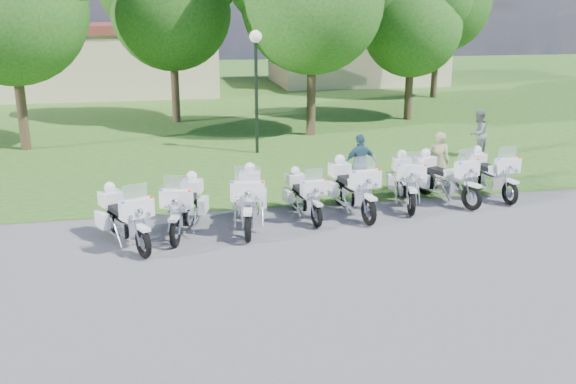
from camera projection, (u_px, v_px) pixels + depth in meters
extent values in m
plane|color=#525156|center=(286.00, 249.00, 14.17)|extent=(100.00, 100.00, 0.00)
cube|color=#255A1C|center=(199.00, 92.00, 39.55)|extent=(100.00, 48.00, 0.01)
torus|color=black|center=(143.00, 243.00, 13.58)|extent=(0.40, 0.66, 0.66)
torus|color=black|center=(113.00, 222.00, 14.88)|extent=(0.40, 0.66, 0.66)
cube|color=white|center=(143.00, 228.00, 13.47)|extent=(0.35, 0.47, 0.07)
cube|color=white|center=(137.00, 209.00, 13.56)|extent=(0.75, 0.52, 0.40)
cube|color=silver|center=(134.00, 192.00, 13.51)|extent=(0.55, 0.34, 0.37)
sphere|color=red|center=(151.00, 198.00, 13.64)|extent=(0.09, 0.09, 0.09)
sphere|color=#1426E5|center=(123.00, 203.00, 13.28)|extent=(0.09, 0.09, 0.09)
cube|color=silver|center=(127.00, 227.00, 14.21)|extent=(0.54, 0.65, 0.34)
cube|color=white|center=(130.00, 215.00, 13.93)|extent=(0.50, 0.60, 0.22)
cube|color=black|center=(120.00, 210.00, 14.35)|extent=(0.56, 0.70, 0.12)
cube|color=white|center=(127.00, 215.00, 14.89)|extent=(0.38, 0.54, 0.36)
cube|color=white|center=(102.00, 220.00, 14.55)|extent=(0.38, 0.54, 0.36)
cube|color=white|center=(110.00, 198.00, 14.74)|extent=(0.60, 0.56, 0.32)
sphere|color=white|center=(110.00, 187.00, 14.67)|extent=(0.26, 0.26, 0.26)
torus|color=black|center=(175.00, 233.00, 14.21)|extent=(0.32, 0.68, 0.67)
torus|color=black|center=(193.00, 210.00, 15.82)|extent=(0.32, 0.68, 0.67)
cube|color=white|center=(174.00, 218.00, 14.09)|extent=(0.30, 0.47, 0.07)
cube|color=white|center=(176.00, 199.00, 14.22)|extent=(0.75, 0.44, 0.40)
cube|color=silver|center=(176.00, 183.00, 14.18)|extent=(0.57, 0.28, 0.37)
sphere|color=red|center=(189.00, 192.00, 14.09)|extent=(0.09, 0.09, 0.09)
sphere|color=#1426E5|center=(161.00, 191.00, 14.14)|extent=(0.09, 0.09, 0.09)
cube|color=silver|center=(185.00, 215.00, 15.00)|extent=(0.48, 0.63, 0.34)
cube|color=white|center=(181.00, 204.00, 14.67)|extent=(0.45, 0.59, 0.22)
cube|color=black|center=(187.00, 198.00, 15.19)|extent=(0.50, 0.69, 0.12)
cube|color=white|center=(203.00, 205.00, 15.61)|extent=(0.32, 0.55, 0.36)
cube|color=white|center=(179.00, 204.00, 15.66)|extent=(0.32, 0.55, 0.36)
cube|color=white|center=(192.00, 186.00, 15.69)|extent=(0.57, 0.52, 0.32)
sphere|color=white|center=(192.00, 176.00, 15.61)|extent=(0.26, 0.26, 0.26)
torus|color=black|center=(248.00, 227.00, 14.49)|extent=(0.26, 0.74, 0.72)
torus|color=black|center=(250.00, 203.00, 16.24)|extent=(0.26, 0.74, 0.72)
cube|color=white|center=(248.00, 212.00, 14.36)|extent=(0.27, 0.50, 0.08)
cube|color=white|center=(248.00, 191.00, 14.51)|extent=(0.81, 0.39, 0.43)
cube|color=silver|center=(247.00, 174.00, 14.46)|extent=(0.62, 0.23, 0.41)
sphere|color=red|center=(263.00, 183.00, 14.40)|extent=(0.10, 0.10, 0.10)
sphere|color=#1426E5|center=(232.00, 183.00, 14.38)|extent=(0.10, 0.10, 0.10)
cube|color=silver|center=(249.00, 209.00, 15.35)|extent=(0.47, 0.66, 0.37)
cube|color=white|center=(248.00, 197.00, 15.00)|extent=(0.44, 0.61, 0.24)
cube|color=black|center=(249.00, 191.00, 15.56)|extent=(0.48, 0.72, 0.13)
cube|color=white|center=(263.00, 198.00, 16.05)|extent=(0.29, 0.59, 0.39)
cube|color=white|center=(237.00, 198.00, 16.03)|extent=(0.29, 0.59, 0.39)
cube|color=white|center=(250.00, 179.00, 16.10)|extent=(0.58, 0.51, 0.34)
sphere|color=white|center=(250.00, 168.00, 16.02)|extent=(0.28, 0.28, 0.28)
torus|color=black|center=(317.00, 216.00, 15.48)|extent=(0.19, 0.60, 0.59)
torus|color=black|center=(295.00, 199.00, 16.84)|extent=(0.19, 0.60, 0.59)
cube|color=white|center=(317.00, 204.00, 15.37)|extent=(0.21, 0.41, 0.06)
cube|color=white|center=(314.00, 188.00, 15.48)|extent=(0.66, 0.29, 0.35)
cube|color=silver|center=(313.00, 175.00, 15.44)|extent=(0.51, 0.17, 0.33)
sphere|color=red|center=(326.00, 181.00, 15.48)|extent=(0.08, 0.08, 0.08)
sphere|color=#1426E5|center=(304.00, 183.00, 15.30)|extent=(0.08, 0.08, 0.08)
cube|color=silver|center=(305.00, 203.00, 16.15)|extent=(0.36, 0.53, 0.30)
cube|color=white|center=(309.00, 193.00, 15.87)|extent=(0.34, 0.49, 0.19)
cube|color=black|center=(302.00, 189.00, 16.30)|extent=(0.37, 0.58, 0.11)
cube|color=white|center=(307.00, 193.00, 16.76)|extent=(0.22, 0.48, 0.32)
cube|color=white|center=(288.00, 195.00, 16.59)|extent=(0.22, 0.48, 0.32)
cube|color=white|center=(295.00, 179.00, 16.72)|extent=(0.47, 0.41, 0.28)
sphere|color=white|center=(295.00, 171.00, 16.65)|extent=(0.23, 0.23, 0.23)
torus|color=black|center=(369.00, 211.00, 15.61)|extent=(0.23, 0.72, 0.71)
torus|color=black|center=(340.00, 192.00, 17.23)|extent=(0.23, 0.72, 0.71)
cube|color=white|center=(370.00, 197.00, 15.49)|extent=(0.25, 0.48, 0.07)
cube|color=white|center=(366.00, 179.00, 15.62)|extent=(0.78, 0.35, 0.42)
cube|color=silver|center=(365.00, 164.00, 15.57)|extent=(0.60, 0.20, 0.40)
sphere|color=red|center=(379.00, 171.00, 15.61)|extent=(0.09, 0.09, 0.09)
sphere|color=#1426E5|center=(354.00, 173.00, 15.40)|extent=(0.09, 0.09, 0.09)
cube|color=silver|center=(353.00, 196.00, 16.41)|extent=(0.43, 0.63, 0.36)
cube|color=white|center=(358.00, 185.00, 16.07)|extent=(0.40, 0.59, 0.23)
cube|color=black|center=(349.00, 180.00, 16.59)|extent=(0.44, 0.69, 0.13)
cube|color=white|center=(353.00, 186.00, 17.14)|extent=(0.26, 0.57, 0.38)
cube|color=white|center=(331.00, 188.00, 16.94)|extent=(0.26, 0.57, 0.38)
cube|color=white|center=(340.00, 169.00, 17.09)|extent=(0.56, 0.48, 0.34)
sphere|color=white|center=(340.00, 159.00, 17.01)|extent=(0.27, 0.27, 0.27)
torus|color=black|center=(411.00, 203.00, 16.32)|extent=(0.27, 0.69, 0.68)
torus|color=black|center=(401.00, 185.00, 17.98)|extent=(0.27, 0.69, 0.68)
cube|color=white|center=(412.00, 190.00, 16.20)|extent=(0.27, 0.48, 0.07)
cube|color=white|center=(411.00, 173.00, 16.34)|extent=(0.77, 0.39, 0.41)
cube|color=silver|center=(412.00, 159.00, 16.30)|extent=(0.58, 0.24, 0.38)
sphere|color=red|center=(425.00, 166.00, 16.22)|extent=(0.09, 0.09, 0.09)
sphere|color=#1426E5|center=(399.00, 166.00, 16.23)|extent=(0.09, 0.09, 0.09)
cube|color=silver|center=(406.00, 189.00, 17.14)|extent=(0.46, 0.63, 0.35)
cube|color=white|center=(408.00, 178.00, 16.80)|extent=(0.43, 0.59, 0.22)
cube|color=black|center=(405.00, 174.00, 17.34)|extent=(0.47, 0.69, 0.12)
cube|color=white|center=(413.00, 180.00, 17.78)|extent=(0.29, 0.56, 0.37)
cube|color=white|center=(391.00, 180.00, 17.79)|extent=(0.29, 0.56, 0.37)
cube|color=white|center=(402.00, 164.00, 17.84)|extent=(0.56, 0.50, 0.33)
sphere|color=white|center=(402.00, 154.00, 17.77)|extent=(0.26, 0.26, 0.26)
torus|color=black|center=(472.00, 198.00, 16.76)|extent=(0.36, 0.68, 0.68)
torus|color=black|center=(425.00, 183.00, 18.16)|extent=(0.36, 0.68, 0.68)
cube|color=white|center=(473.00, 185.00, 16.65)|extent=(0.33, 0.48, 0.07)
cube|color=white|center=(467.00, 169.00, 16.75)|extent=(0.77, 0.49, 0.41)
cube|color=silver|center=(466.00, 155.00, 16.70)|extent=(0.58, 0.32, 0.38)
sphere|color=red|center=(478.00, 161.00, 16.81)|extent=(0.09, 0.09, 0.09)
sphere|color=#1426E5|center=(461.00, 164.00, 16.48)|extent=(0.09, 0.09, 0.09)
cube|color=silver|center=(447.00, 186.00, 17.45)|extent=(0.52, 0.65, 0.35)
cube|color=white|center=(455.00, 175.00, 17.15)|extent=(0.49, 0.61, 0.22)
cube|color=black|center=(440.00, 171.00, 17.60)|extent=(0.55, 0.71, 0.12)
cube|color=white|center=(437.00, 177.00, 18.15)|extent=(0.36, 0.56, 0.37)
cube|color=white|center=(421.00, 180.00, 17.83)|extent=(0.36, 0.56, 0.37)
cube|color=white|center=(425.00, 162.00, 18.02)|extent=(0.60, 0.55, 0.33)
sphere|color=white|center=(426.00, 153.00, 17.95)|extent=(0.26, 0.26, 0.26)
torus|color=black|center=(510.00, 193.00, 17.23)|extent=(0.19, 0.66, 0.66)
torus|color=black|center=(475.00, 178.00, 18.75)|extent=(0.19, 0.66, 0.66)
cube|color=white|center=(512.00, 181.00, 17.11)|extent=(0.22, 0.44, 0.07)
cube|color=white|center=(507.00, 166.00, 17.24)|extent=(0.72, 0.30, 0.39)
cube|color=silver|center=(507.00, 153.00, 17.20)|extent=(0.56, 0.17, 0.37)
sphere|color=red|center=(519.00, 159.00, 17.22)|extent=(0.09, 0.09, 0.09)
sphere|color=#1426E5|center=(499.00, 160.00, 17.04)|extent=(0.09, 0.09, 0.09)
cube|color=silver|center=(492.00, 181.00, 17.98)|extent=(0.38, 0.58, 0.33)
cube|color=white|center=(498.00, 171.00, 17.66)|extent=(0.36, 0.54, 0.22)
cube|color=black|center=(487.00, 167.00, 18.15)|extent=(0.39, 0.63, 0.12)
cube|color=white|center=(487.00, 173.00, 18.66)|extent=(0.22, 0.52, 0.35)
cube|color=white|center=(470.00, 174.00, 18.49)|extent=(0.22, 0.52, 0.35)
cube|color=white|center=(476.00, 158.00, 18.62)|extent=(0.50, 0.43, 0.31)
sphere|color=white|center=(477.00, 150.00, 18.55)|extent=(0.25, 0.25, 0.25)
cylinder|color=black|center=(256.00, 98.00, 22.82)|extent=(0.12, 0.12, 3.98)
sphere|color=white|center=(256.00, 36.00, 22.22)|extent=(0.44, 0.44, 0.44)
cylinder|color=#38281C|center=(21.00, 100.00, 23.39)|extent=(0.36, 0.36, 3.71)
sphere|color=#164E15|center=(10.00, 9.00, 22.49)|extent=(5.40, 5.40, 5.40)
cylinder|color=#38281C|center=(175.00, 82.00, 29.05)|extent=(0.36, 0.36, 3.64)
sphere|color=#164E15|center=(171.00, 10.00, 28.17)|extent=(5.30, 5.30, 5.30)
cylinder|color=#38281C|center=(311.00, 88.00, 26.07)|extent=(0.36, 0.36, 3.89)
sphere|color=#164E15|center=(312.00, 2.00, 25.13)|extent=(5.66, 5.66, 5.66)
cylinder|color=#38281C|center=(409.00, 86.00, 29.83)|extent=(0.36, 0.36, 3.09)
sphere|color=#164E15|center=(412.00, 27.00, 29.09)|extent=(4.49, 4.49, 4.49)
sphere|color=#164E15|center=(390.00, 8.00, 28.99)|extent=(3.37, 3.37, 3.37)
cylinder|color=#38281C|center=(435.00, 63.00, 36.85)|extent=(0.36, 0.36, 3.98)
sphere|color=#164E15|center=(439.00, 1.00, 35.89)|extent=(5.78, 5.78, 5.78)
cube|color=#C6B48F|center=(97.00, 63.00, 38.82)|extent=(14.00, 8.00, 3.60)
cube|color=brown|center=(94.00, 28.00, 38.25)|extent=(14.56, 8.32, 0.50)
cube|color=#C6B48F|center=(356.00, 56.00, 44.00)|extent=(11.00, 7.00, 3.60)
cube|color=brown|center=(357.00, 26.00, 43.43)|extent=(11.44, 7.28, 0.50)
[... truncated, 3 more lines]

